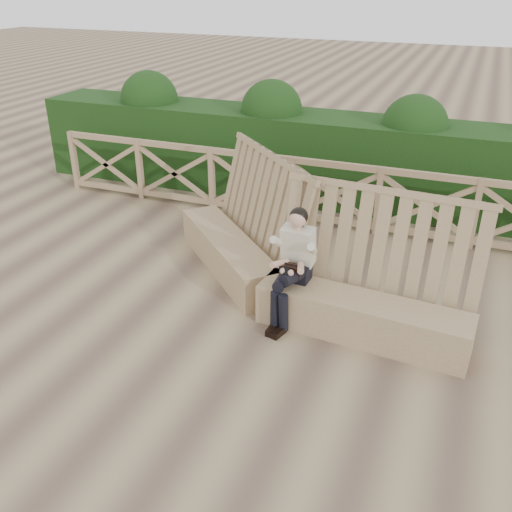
% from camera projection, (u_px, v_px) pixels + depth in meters
% --- Properties ---
extents(ground, '(60.00, 60.00, 0.00)m').
position_uv_depth(ground, '(251.00, 343.00, 6.42)').
color(ground, brown).
rests_on(ground, ground).
extents(bench, '(4.33, 2.49, 1.62)m').
position_uv_depth(bench, '(293.00, 269.00, 7.15)').
color(bench, olive).
rests_on(bench, ground).
extents(woman, '(0.39, 0.81, 1.38)m').
position_uv_depth(woman, '(293.00, 261.00, 6.57)').
color(woman, black).
rests_on(woman, ground).
extents(guardrail, '(10.10, 0.09, 1.10)m').
position_uv_depth(guardrail, '(333.00, 195.00, 9.07)').
color(guardrail, '#977557').
rests_on(guardrail, ground).
extents(hedge, '(12.00, 1.20, 1.50)m').
position_uv_depth(hedge, '(351.00, 162.00, 9.98)').
color(hedge, black).
rests_on(hedge, ground).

